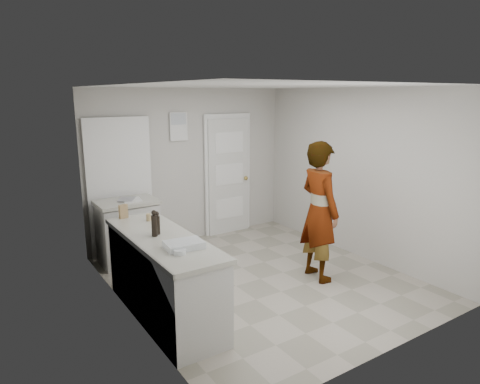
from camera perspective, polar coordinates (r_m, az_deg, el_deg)
ground at (r=5.82m, az=2.74°, el=-11.50°), size 4.00×4.00×0.00m
room_shell at (r=7.03m, az=-7.71°, el=1.50°), size 4.00×4.00×4.00m
main_counter at (r=4.83m, az=-10.10°, el=-11.46°), size 0.64×1.96×0.93m
side_counter at (r=6.43m, az=-14.67°, el=-5.39°), size 0.84×0.61×0.93m
person at (r=5.66m, az=10.52°, el=-2.55°), size 0.51×0.71×1.83m
cake_mix_box at (r=5.40m, az=-15.29°, el=-2.51°), size 0.11×0.07×0.17m
spice_jar at (r=5.23m, az=-12.09°, el=-3.32°), size 0.06×0.06×0.09m
oil_cruet_a at (r=4.70m, az=-11.01°, el=-4.12°), size 0.06×0.06×0.26m
oil_cruet_b at (r=4.64m, az=-11.36°, el=-4.18°), size 0.06×0.06×0.29m
baking_dish at (r=4.28m, az=-7.48°, el=-7.00°), size 0.39×0.30×0.06m
egg_bowl at (r=4.13m, az=-8.05°, el=-7.89°), size 0.12×0.12×0.05m
papers at (r=6.29m, az=-14.19°, el=-1.02°), size 0.30×0.36×0.01m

